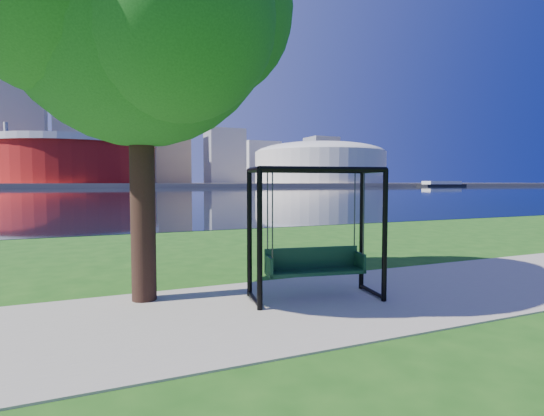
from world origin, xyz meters
TOP-DOWN VIEW (x-y plane):
  - ground at (0.00, 0.00)m, footprint 900.00×900.00m
  - path at (0.00, -0.50)m, footprint 120.00×4.00m
  - river at (0.00, 102.00)m, footprint 900.00×180.00m
  - far_bank at (0.00, 306.00)m, footprint 900.00×228.00m
  - stadium at (-10.00, 235.00)m, footprint 83.00×83.00m
  - arena at (135.00, 235.00)m, footprint 84.00×84.00m
  - skyline at (-4.27, 319.39)m, footprint 392.00×66.00m
  - swing at (0.61, -0.20)m, footprint 2.62×1.47m
  - park_tree at (-2.48, 1.01)m, footprint 6.43×5.81m
  - barge at (190.44, 185.39)m, footprint 32.69×10.35m

SIDE VIEW (x-z plane):
  - ground at x=0.00m, z-range 0.00..0.00m
  - river at x=0.00m, z-range 0.00..0.02m
  - path at x=0.00m, z-range 0.00..0.03m
  - far_bank at x=0.00m, z-range 0.00..2.00m
  - swing at x=0.61m, z-range -0.04..2.49m
  - barge at x=190.44m, z-range -0.15..3.08m
  - park_tree at x=-2.48m, z-range 1.55..9.54m
  - stadium at x=-10.00m, z-range -1.77..30.23m
  - arena at x=135.00m, z-range 2.59..29.15m
  - skyline at x=-4.27m, z-range -12.36..84.14m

